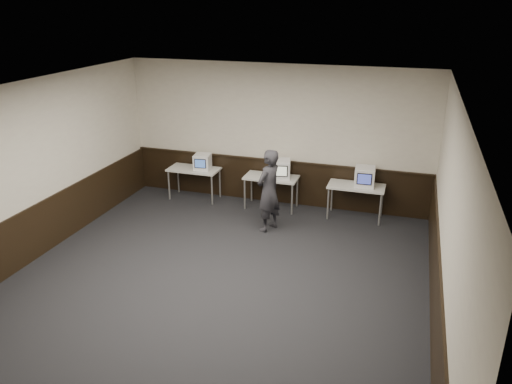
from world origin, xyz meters
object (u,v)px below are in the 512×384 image
emac_left (202,162)px  person (269,191)px  emac_center (281,169)px  desk_right (356,189)px  desk_left (194,171)px  emac_right (365,177)px  desk_center (271,180)px

emac_left → person: (1.95, -1.15, -0.07)m
emac_center → desk_right: bearing=-12.5°
desk_left → emac_right: size_ratio=2.54×
desk_left → emac_center: emac_center is taller
desk_right → emac_right: emac_right is taller
desk_left → desk_right: (3.80, 0.00, 0.00)m
desk_left → desk_right: 3.80m
desk_left → person: person is taller
desk_center → desk_right: 1.90m
desk_left → emac_left: emac_left is taller
emac_left → emac_right: 3.73m
desk_left → emac_right: bearing=0.4°
emac_center → person: (0.05, -1.14, -0.10)m
desk_right → emac_left: bearing=179.9°
emac_left → person: size_ratio=0.25×
desk_right → emac_right: (0.16, 0.03, 0.28)m
desk_center → emac_right: 2.08m
desk_center → person: size_ratio=0.70×
desk_right → person: bearing=-144.9°
emac_right → person: (-1.79, -1.17, -0.10)m
desk_left → person: (2.17, -1.14, 0.18)m
desk_right → person: (-1.63, -1.14, 0.18)m
person → desk_right: bearing=147.5°
desk_left → person: bearing=-27.8°
desk_center → emac_right: emac_right is taller
desk_left → emac_left: size_ratio=2.76×
desk_right → emac_center: size_ratio=2.32×
desk_right → desk_center: bearing=180.0°
desk_right → person: size_ratio=0.70×
desk_right → emac_center: bearing=-179.8°
desk_center → desk_right: size_ratio=1.00×
emac_left → emac_center: bearing=-8.2°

